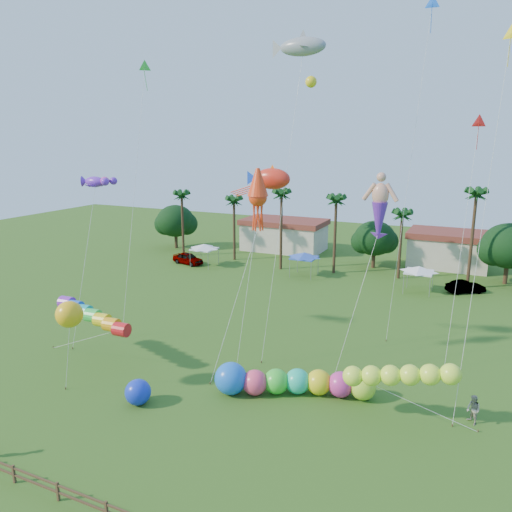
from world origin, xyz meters
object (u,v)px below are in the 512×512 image
at_px(spectator_b, 473,410).
at_px(car_b, 466,287).
at_px(caterpillar_inflatable, 288,382).
at_px(car_a, 188,258).
at_px(blue_ball, 138,392).

bearing_deg(spectator_b, car_b, 142.86).
xyz_separation_m(car_b, caterpillar_inflatable, (-9.65, -29.86, 0.23)).
height_order(car_a, spectator_b, spectator_b).
distance_m(spectator_b, caterpillar_inflatable, 11.61).
distance_m(car_b, blue_ball, 39.58).
height_order(car_b, spectator_b, spectator_b).
distance_m(car_a, blue_ball, 37.42).
distance_m(car_a, caterpillar_inflatable, 37.95).
bearing_deg(car_b, caterpillar_inflatable, 127.97).
bearing_deg(car_a, car_b, -74.23).
relative_size(spectator_b, blue_ball, 1.08).
bearing_deg(caterpillar_inflatable, car_b, 50.91).
bearing_deg(caterpillar_inflatable, spectator_b, -13.74).
xyz_separation_m(car_a, car_b, (35.54, 2.10, -0.09)).
bearing_deg(car_b, blue_ball, 118.70).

